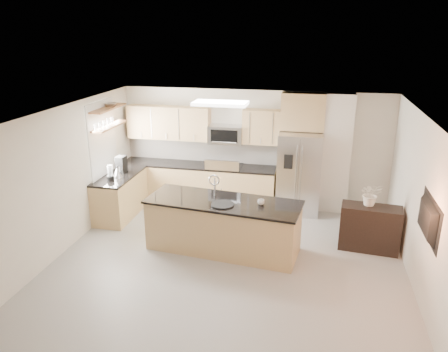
% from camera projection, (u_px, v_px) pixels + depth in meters
% --- Properties ---
extents(floor, '(6.50, 6.50, 0.00)m').
position_uv_depth(floor, '(223.00, 273.00, 7.29)').
color(floor, gray).
rests_on(floor, ground).
extents(ceiling, '(6.00, 6.50, 0.02)m').
position_uv_depth(ceiling, '(223.00, 119.00, 6.45)').
color(ceiling, white).
rests_on(ceiling, wall_back).
extents(wall_back, '(6.00, 0.02, 2.60)m').
position_uv_depth(wall_back, '(254.00, 148.00, 9.88)').
color(wall_back, beige).
rests_on(wall_back, floor).
extents(wall_front, '(6.00, 0.02, 2.60)m').
position_uv_depth(wall_front, '(146.00, 335.00, 3.86)').
color(wall_front, beige).
rests_on(wall_front, floor).
extents(wall_left, '(0.02, 6.50, 2.60)m').
position_uv_depth(wall_left, '(52.00, 187.00, 7.47)').
color(wall_left, beige).
rests_on(wall_left, floor).
extents(wall_right, '(0.02, 6.50, 2.60)m').
position_uv_depth(wall_right, '(427.00, 217.00, 6.28)').
color(wall_right, beige).
rests_on(wall_right, floor).
extents(back_counter, '(3.55, 0.66, 1.44)m').
position_uv_depth(back_counter, '(198.00, 183.00, 10.09)').
color(back_counter, tan).
rests_on(back_counter, floor).
extents(left_counter, '(0.66, 1.50, 0.92)m').
position_uv_depth(left_counter, '(120.00, 195.00, 9.38)').
color(left_counter, tan).
rests_on(left_counter, floor).
extents(range, '(0.76, 0.64, 1.14)m').
position_uv_depth(range, '(225.00, 185.00, 9.96)').
color(range, black).
rests_on(range, floor).
extents(upper_cabinets, '(3.50, 0.33, 0.75)m').
position_uv_depth(upper_cabinets, '(196.00, 124.00, 9.82)').
color(upper_cabinets, tan).
rests_on(upper_cabinets, wall_back).
extents(microwave, '(0.76, 0.40, 0.40)m').
position_uv_depth(microwave, '(226.00, 134.00, 9.70)').
color(microwave, '#B8B8BB').
rests_on(microwave, upper_cabinets).
extents(refrigerator, '(0.92, 0.78, 1.78)m').
position_uv_depth(refrigerator, '(299.00, 173.00, 9.46)').
color(refrigerator, '#B8B8BB').
rests_on(refrigerator, floor).
extents(partition_column, '(0.60, 0.30, 2.60)m').
position_uv_depth(partition_column, '(336.00, 154.00, 9.38)').
color(partition_column, silver).
rests_on(partition_column, floor).
extents(window, '(0.04, 1.15, 1.65)m').
position_uv_depth(window, '(102.00, 141.00, 9.06)').
color(window, white).
rests_on(window, wall_left).
extents(shelf_lower, '(0.30, 1.20, 0.04)m').
position_uv_depth(shelf_lower, '(109.00, 126.00, 9.03)').
color(shelf_lower, brown).
rests_on(shelf_lower, wall_left).
extents(shelf_upper, '(0.30, 1.20, 0.04)m').
position_uv_depth(shelf_upper, '(107.00, 108.00, 8.91)').
color(shelf_upper, brown).
rests_on(shelf_upper, wall_left).
extents(ceiling_fixture, '(1.00, 0.50, 0.06)m').
position_uv_depth(ceiling_fixture, '(220.00, 103.00, 8.03)').
color(ceiling_fixture, white).
rests_on(ceiling_fixture, ceiling).
extents(island, '(2.86, 1.31, 1.38)m').
position_uv_depth(island, '(223.00, 225.00, 7.92)').
color(island, tan).
rests_on(island, floor).
extents(credenza, '(1.09, 0.54, 0.84)m').
position_uv_depth(credenza, '(370.00, 228.00, 7.94)').
color(credenza, black).
rests_on(credenza, floor).
extents(cup, '(0.13, 0.13, 0.10)m').
position_uv_depth(cup, '(261.00, 202.00, 7.58)').
color(cup, silver).
rests_on(cup, island).
extents(platter, '(0.51, 0.51, 0.02)m').
position_uv_depth(platter, '(222.00, 205.00, 7.58)').
color(platter, black).
rests_on(platter, island).
extents(blender, '(0.14, 0.14, 0.33)m').
position_uv_depth(blender, '(110.00, 174.00, 8.86)').
color(blender, black).
rests_on(blender, left_counter).
extents(kettle, '(0.20, 0.20, 0.25)m').
position_uv_depth(kettle, '(117.00, 172.00, 9.06)').
color(kettle, '#B8B8BB').
rests_on(kettle, left_counter).
extents(coffee_maker, '(0.20, 0.24, 0.35)m').
position_uv_depth(coffee_maker, '(121.00, 165.00, 9.37)').
color(coffee_maker, black).
rests_on(coffee_maker, left_counter).
extents(bowl, '(0.44, 0.44, 0.08)m').
position_uv_depth(bowl, '(110.00, 104.00, 9.04)').
color(bowl, '#B8B8BB').
rests_on(bowl, shelf_upper).
extents(flower_vase, '(0.66, 0.60, 0.64)m').
position_uv_depth(flower_vase, '(372.00, 189.00, 7.78)').
color(flower_vase, silver).
rests_on(flower_vase, credenza).
extents(television, '(0.14, 1.08, 0.62)m').
position_uv_depth(television, '(424.00, 219.00, 6.10)').
color(television, black).
rests_on(television, wall_right).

